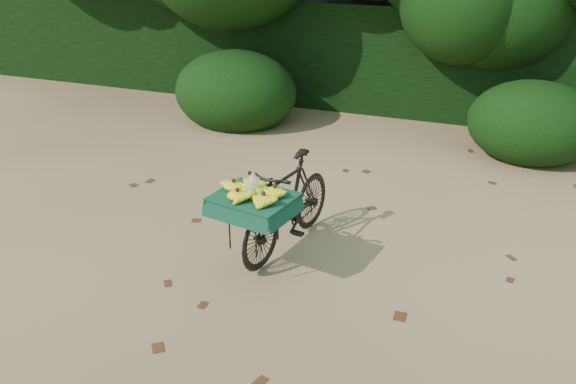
% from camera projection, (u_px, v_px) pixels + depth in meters
% --- Properties ---
extents(ground, '(80.00, 80.00, 0.00)m').
position_uv_depth(ground, '(338.00, 302.00, 5.40)').
color(ground, tan).
rests_on(ground, ground).
extents(vendor_bicycle, '(0.88, 1.78, 0.98)m').
position_uv_depth(vendor_bicycle, '(286.00, 204.00, 6.07)').
color(vendor_bicycle, black).
rests_on(vendor_bicycle, ground).
extents(hedge_backdrop, '(26.00, 1.80, 1.80)m').
position_uv_depth(hedge_backdrop, '(444.00, 56.00, 10.37)').
color(hedge_backdrop, black).
rests_on(hedge_backdrop, ground).
extents(bush_clumps, '(8.80, 1.70, 0.90)m').
position_uv_depth(bush_clumps, '(458.00, 119.00, 8.70)').
color(bush_clumps, black).
rests_on(bush_clumps, ground).
extents(leaf_litter, '(7.00, 7.30, 0.01)m').
position_uv_depth(leaf_litter, '(357.00, 266.00, 5.95)').
color(leaf_litter, '#492813').
rests_on(leaf_litter, ground).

